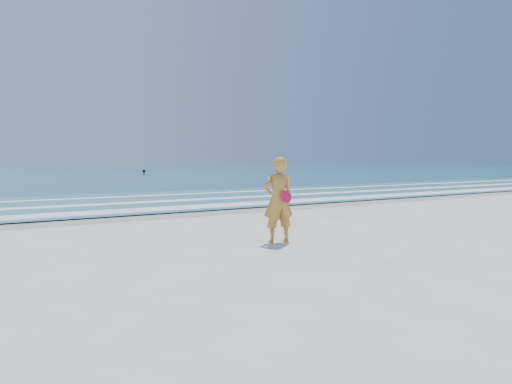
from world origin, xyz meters
TOP-DOWN VIEW (x-y plane):
  - ground at (0.00, 0.00)m, footprint 400.00×400.00m
  - wet_sand at (0.00, 9.00)m, footprint 400.00×2.40m
  - shallow at (0.00, 14.00)m, footprint 400.00×10.00m
  - foam_near at (0.00, 10.30)m, footprint 400.00×1.40m
  - foam_mid at (0.00, 13.20)m, footprint 400.00×0.90m
  - foam_far at (0.00, 16.50)m, footprint 400.00×0.60m
  - buoy at (16.78, 55.23)m, footprint 0.42×0.42m
  - woman at (-0.24, 2.55)m, footprint 0.76×0.60m

SIDE VIEW (x-z plane):
  - ground at x=0.00m, z-range 0.00..0.00m
  - wet_sand at x=0.00m, z-range 0.00..0.00m
  - shallow at x=0.00m, z-range 0.04..0.05m
  - foam_near at x=0.00m, z-range 0.05..0.06m
  - foam_mid at x=0.00m, z-range 0.05..0.06m
  - foam_far at x=0.00m, z-range 0.05..0.06m
  - buoy at x=16.78m, z-range 0.04..0.46m
  - woman at x=-0.24m, z-range 0.00..1.85m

